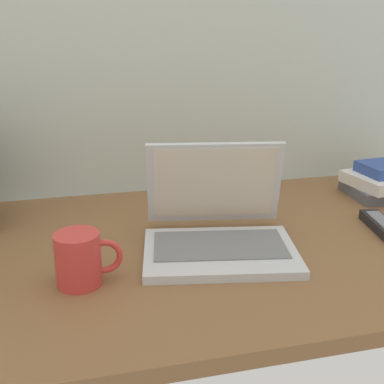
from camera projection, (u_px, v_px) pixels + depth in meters
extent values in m
cube|color=brown|center=(173.00, 253.00, 1.07)|extent=(1.60, 0.76, 0.03)
cube|color=silver|center=(220.00, 253.00, 1.01)|extent=(0.34, 0.27, 0.02)
cube|color=slate|center=(219.00, 245.00, 1.02)|extent=(0.29, 0.19, 0.00)
cube|color=silver|center=(214.00, 183.00, 1.11)|extent=(0.31, 0.11, 0.20)
cube|color=beige|center=(215.00, 183.00, 1.10)|extent=(0.27, 0.10, 0.17)
cylinder|color=red|center=(78.00, 259.00, 0.90)|extent=(0.08, 0.08, 0.10)
torus|color=red|center=(105.00, 256.00, 0.91)|extent=(0.07, 0.01, 0.07)
cylinder|color=brown|center=(76.00, 237.00, 0.88)|extent=(0.07, 0.07, 0.00)
cube|color=black|center=(382.00, 226.00, 1.14)|extent=(0.07, 0.17, 0.02)
cube|color=slate|center=(383.00, 221.00, 1.14)|extent=(0.05, 0.12, 0.00)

